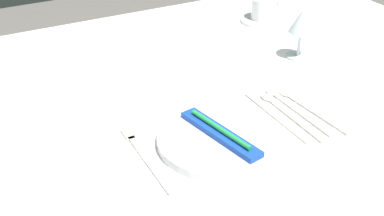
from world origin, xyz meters
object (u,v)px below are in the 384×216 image
object	(u,v)px
dinner_knife	(278,118)
spoon_soup	(283,110)
spoon_dessert	(290,105)
spoon_tea	(303,105)
fork_outer	(144,156)
dinner_plate	(220,140)
wine_glass_centre	(301,24)
coffee_cup_left	(264,9)
toothbrush_package	(220,133)

from	to	relation	value
dinner_knife	spoon_soup	xyz separation A→B (m)	(0.03, 0.02, 0.00)
spoon_dessert	spoon_tea	bearing A→B (deg)	-27.36
fork_outer	dinner_knife	world-z (taller)	same
spoon_soup	spoon_dessert	xyz separation A→B (m)	(0.03, 0.01, 0.00)
spoon_tea	spoon_dessert	bearing A→B (deg)	152.64
dinner_plate	spoon_soup	size ratio (longest dim) A/B	1.14
dinner_knife	wine_glass_centre	size ratio (longest dim) A/B	1.66
dinner_plate	dinner_knife	xyz separation A→B (m)	(0.16, 0.02, -0.01)
coffee_cup_left	spoon_tea	bearing A→B (deg)	-114.99
dinner_plate	fork_outer	distance (m)	0.16
dinner_plate	fork_outer	world-z (taller)	dinner_plate
fork_outer	spoon_dessert	world-z (taller)	spoon_dessert
fork_outer	spoon_soup	size ratio (longest dim) A/B	1.02
dinner_plate	spoon_tea	bearing A→B (deg)	8.79
dinner_plate	toothbrush_package	world-z (taller)	toothbrush_package
spoon_tea	wine_glass_centre	bearing A→B (deg)	54.50
dinner_plate	dinner_knife	world-z (taller)	dinner_plate
fork_outer	wine_glass_centre	size ratio (longest dim) A/B	1.67
spoon_soup	wine_glass_centre	bearing A→B (deg)	45.54
spoon_tea	coffee_cup_left	distance (m)	0.53
wine_glass_centre	spoon_dessert	bearing A→B (deg)	-132.24
dinner_plate	wine_glass_centre	world-z (taller)	wine_glass_centre
spoon_dessert	spoon_tea	size ratio (longest dim) A/B	1.03
toothbrush_package	spoon_tea	distance (m)	0.25
wine_glass_centre	toothbrush_package	bearing A→B (deg)	-147.71
wine_glass_centre	fork_outer	bearing A→B (deg)	-158.14
dinner_knife	spoon_soup	distance (m)	0.04
dinner_knife	wine_glass_centre	xyz separation A→B (m)	(0.24, 0.23, 0.09)
toothbrush_package	fork_outer	distance (m)	0.16
dinner_knife	wine_glass_centre	world-z (taller)	wine_glass_centre
spoon_soup	spoon_tea	size ratio (longest dim) A/B	1.01
dinner_knife	spoon_dessert	size ratio (longest dim) A/B	1.00
spoon_soup	coffee_cup_left	world-z (taller)	coffee_cup_left
dinner_plate	spoon_tea	distance (m)	0.25
spoon_soup	dinner_plate	bearing A→B (deg)	-168.02
toothbrush_package	fork_outer	bearing A→B (deg)	168.83
dinner_plate	spoon_soup	bearing A→B (deg)	11.98
toothbrush_package	dinner_knife	xyz separation A→B (m)	(0.16, 0.02, -0.02)
dinner_plate	spoon_dessert	world-z (taller)	dinner_plate
spoon_dessert	spoon_tea	world-z (taller)	same
dinner_knife	coffee_cup_left	xyz separation A→B (m)	(0.31, 0.49, 0.04)
spoon_tea	dinner_plate	bearing A→B (deg)	-171.21
dinner_plate	spoon_tea	size ratio (longest dim) A/B	1.15
spoon_soup	spoon_dessert	world-z (taller)	same
dinner_plate	spoon_dessert	xyz separation A→B (m)	(0.22, 0.05, -0.01)
dinner_plate	toothbrush_package	distance (m)	0.02
spoon_dessert	coffee_cup_left	bearing A→B (deg)	61.53
dinner_plate	coffee_cup_left	bearing A→B (deg)	47.72
toothbrush_package	spoon_tea	xyz separation A→B (m)	(0.24, 0.04, -0.02)
toothbrush_package	wine_glass_centre	distance (m)	0.47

